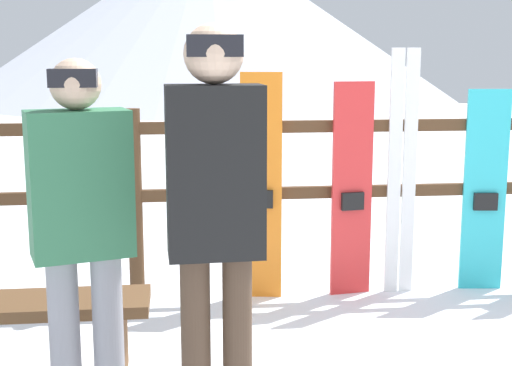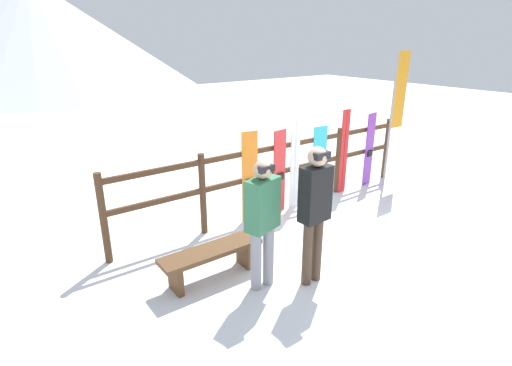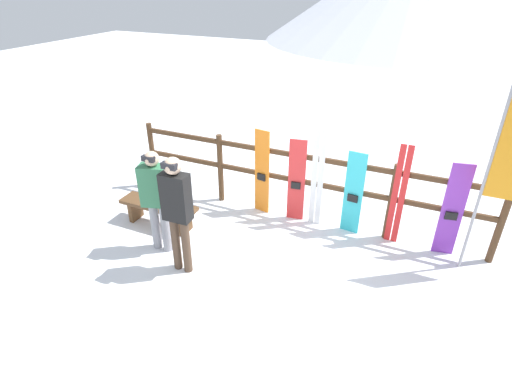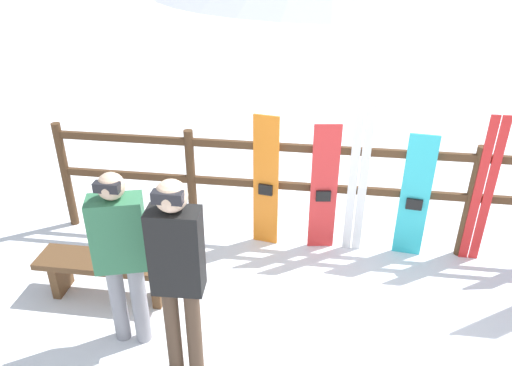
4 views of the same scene
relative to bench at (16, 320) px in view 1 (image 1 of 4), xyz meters
The scene contains 9 objects.
mountain_backdrop 23.41m from the bench, 85.01° to the left, with size 18.00×18.00×6.00m.
fence 2.38m from the bench, 30.01° to the left, with size 6.04×0.10×1.29m.
bench is the anchor object (origin of this frame).
person_black 1.45m from the bench, 39.47° to the right, with size 0.38×0.23×1.75m.
person_plaid_green 0.91m from the bench, 51.05° to the right, with size 0.46×0.34×1.62m.
snowboard_orange 1.82m from the bench, 38.90° to the left, with size 0.28×0.09×1.52m.
snowboard_red 2.32m from the bench, 29.08° to the left, with size 0.28×0.09×1.46m.
ski_pair_white 2.64m from the bench, 25.44° to the left, with size 0.19×0.02×1.68m.
snowboard_cyan 3.16m from the bench, 20.71° to the left, with size 0.30×0.08×1.40m.
Camera 1 is at (-1.20, -3.03, 1.63)m, focal length 50.00 mm.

